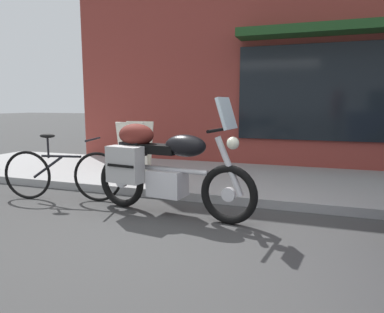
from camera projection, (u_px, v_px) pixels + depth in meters
name	position (u px, v px, depth m)	size (l,w,h in m)	color
ground_plane	(177.00, 240.00, 3.55)	(80.00, 80.00, 0.00)	#383838
touring_motorcycle	(160.00, 165.00, 4.32)	(2.17, 0.65, 1.42)	black
parked_bicycle	(62.00, 174.00, 4.97)	(1.69, 0.54, 0.94)	black
sandwich_board_sign	(135.00, 147.00, 6.42)	(0.55, 0.41, 0.90)	silver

